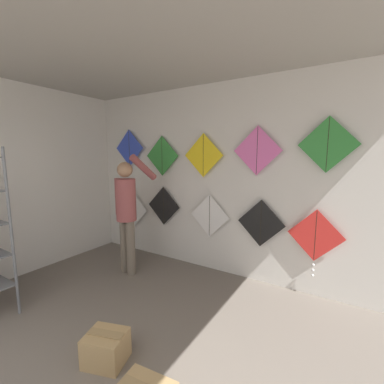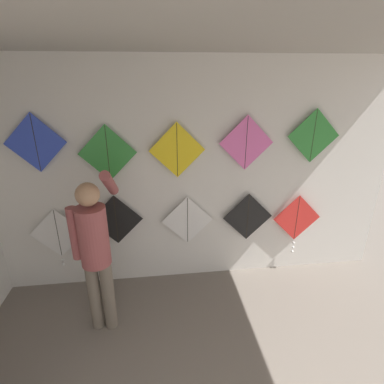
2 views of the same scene
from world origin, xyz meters
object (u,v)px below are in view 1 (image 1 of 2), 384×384
object	(u,v)px
kite_5	(129,148)
kite_3	(261,223)
kite_0	(133,210)
kite_2	(210,216)
cardboard_box_spare	(106,348)
kite_6	(162,156)
kite_1	(164,206)
kite_4	(315,238)
kite_7	(203,155)
shopkeeper	(127,208)
kite_8	(257,151)
kite_9	(328,145)

from	to	relation	value
kite_5	kite_3	bearing A→B (deg)	0.00
kite_0	kite_2	size ratio (longest dim) A/B	1.21
cardboard_box_spare	kite_6	world-z (taller)	kite_6
kite_1	kite_4	distance (m)	2.35
cardboard_box_spare	kite_7	distance (m)	2.65
kite_7	kite_4	bearing A→B (deg)	-0.03
shopkeeper	kite_8	distance (m)	2.02
shopkeeper	kite_7	size ratio (longest dim) A/B	2.74
kite_2	kite_9	size ratio (longest dim) A/B	1.00
kite_4	kite_5	bearing A→B (deg)	179.99
cardboard_box_spare	shopkeeper	bearing A→B (deg)	129.21
kite_2	kite_3	xyz separation A→B (m)	(0.79, 0.00, -0.00)
cardboard_box_spare	kite_2	bearing A→B (deg)	92.70
cardboard_box_spare	kite_4	bearing A→B (deg)	56.51
kite_2	cardboard_box_spare	bearing A→B (deg)	-87.30
kite_4	kite_5	distance (m)	3.30
cardboard_box_spare	kite_1	world-z (taller)	kite_1
kite_2	kite_3	bearing A→B (deg)	0.00
kite_0	kite_6	xyz separation A→B (m)	(0.69, 0.00, 1.00)
cardboard_box_spare	kite_5	distance (m)	3.22
kite_0	kite_8	xyz separation A→B (m)	(2.29, 0.00, 1.07)
kite_4	kite_2	bearing A→B (deg)	179.97
kite_2	kite_5	distance (m)	1.94
kite_2	kite_6	bearing A→B (deg)	180.00
shopkeeper	kite_9	world-z (taller)	kite_9
shopkeeper	kite_9	distance (m)	2.77
kite_4	kite_5	world-z (taller)	kite_5
kite_0	kite_1	xyz separation A→B (m)	(0.71, 0.00, 0.16)
kite_5	kite_6	xyz separation A→B (m)	(0.74, 0.00, -0.14)
cardboard_box_spare	kite_7	bearing A→B (deg)	95.87
kite_3	kite_7	bearing A→B (deg)	180.00
kite_4	kite_7	world-z (taller)	kite_7
kite_4	kite_6	bearing A→B (deg)	179.98
kite_4	kite_9	world-z (taller)	kite_9
kite_9	kite_1	bearing A→B (deg)	180.00
kite_1	kite_8	world-z (taller)	kite_8
kite_5	kite_8	world-z (taller)	kite_5
shopkeeper	kite_4	xyz separation A→B (m)	(2.46, 0.72, -0.24)
kite_3	shopkeeper	bearing A→B (deg)	-157.94
shopkeeper	kite_1	world-z (taller)	shopkeeper
kite_7	kite_6	bearing A→B (deg)	180.00
cardboard_box_spare	kite_6	size ratio (longest dim) A/B	0.62
shopkeeper	kite_0	bearing A→B (deg)	135.77
kite_0	kite_6	world-z (taller)	kite_6
kite_5	kite_7	size ratio (longest dim) A/B	1.00
kite_6	kite_9	xyz separation A→B (m)	(2.42, 0.00, 0.13)
cardboard_box_spare	kite_0	bearing A→B (deg)	129.22
kite_1	kite_3	distance (m)	1.67
cardboard_box_spare	kite_4	world-z (taller)	kite_4
kite_0	kite_9	distance (m)	3.31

